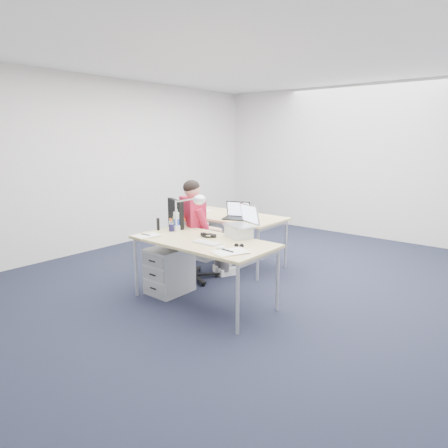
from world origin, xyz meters
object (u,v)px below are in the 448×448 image
object	(u,v)px
wireless_keyboard	(207,243)
water_bottle	(177,220)
computer_mouse	(221,248)
cordless_phone	(158,224)
sunglasses	(239,246)
book_stack	(178,222)
seated_person	(203,230)
desk_lamp	(185,212)
headphones	(208,235)
drawer_pedestal_far	(207,240)
silver_laptop	(239,221)
drawer_pedestal_near	(169,270)
far_cup	(254,215)
desk_near	(203,244)
can_koozie	(172,227)
dark_laptop	(236,210)
desk_far	(230,218)
bear_figurine	(175,222)
office_chair	(191,257)

from	to	relation	value
wireless_keyboard	water_bottle	world-z (taller)	water_bottle
computer_mouse	wireless_keyboard	bearing A→B (deg)	-178.06
wireless_keyboard	cordless_phone	bearing A→B (deg)	172.02
water_bottle	sunglasses	size ratio (longest dim) A/B	2.42
water_bottle	book_stack	world-z (taller)	water_bottle
seated_person	desk_lamp	distance (m)	0.64
book_stack	cordless_phone	size ratio (longest dim) A/B	1.38
computer_mouse	headphones	bearing A→B (deg)	164.19
drawer_pedestal_far	silver_laptop	distance (m)	1.83
drawer_pedestal_near	computer_mouse	bearing A→B (deg)	-8.85
drawer_pedestal_far	wireless_keyboard	size ratio (longest dim) A/B	1.75
cordless_phone	far_cup	world-z (taller)	cordless_phone
silver_laptop	drawer_pedestal_near	bearing A→B (deg)	-133.20
wireless_keyboard	desk_near	bearing A→B (deg)	144.89
can_koozie	dark_laptop	xyz separation A→B (m)	(0.15, 1.07, 0.07)
desk_far	silver_laptop	xyz separation A→B (m)	(0.91, -0.97, 0.23)
seated_person	dark_laptop	size ratio (longest dim) A/B	3.81
wireless_keyboard	dark_laptop	world-z (taller)	dark_laptop
bear_figurine	dark_laptop	bearing A→B (deg)	95.52
office_chair	book_stack	size ratio (longest dim) A/B	5.28
drawer_pedestal_far	book_stack	size ratio (longest dim) A/B	2.71
silver_laptop	desk_lamp	size ratio (longest dim) A/B	0.73
silver_laptop	dark_laptop	bearing A→B (deg)	150.32
book_stack	far_cup	size ratio (longest dim) A/B	2.38
drawer_pedestal_near	dark_laptop	size ratio (longest dim) A/B	1.62
desk_far	dark_laptop	xyz separation A→B (m)	(0.25, -0.17, 0.17)
seated_person	silver_laptop	size ratio (longest dim) A/B	3.58
silver_laptop	headphones	xyz separation A→B (m)	(-0.29, -0.19, -0.16)
desk_near	seated_person	bearing A→B (deg)	132.82
water_bottle	cordless_phone	world-z (taller)	water_bottle
desk_near	dark_laptop	size ratio (longest dim) A/B	4.71
sunglasses	headphones	bearing A→B (deg)	142.56
water_bottle	far_cup	world-z (taller)	water_bottle
drawer_pedestal_near	water_bottle	distance (m)	0.61
office_chair	dark_laptop	xyz separation A→B (m)	(0.22, 0.68, 0.55)
drawer_pedestal_far	dark_laptop	distance (m)	0.95
wireless_keyboard	computer_mouse	bearing A→B (deg)	-19.35
computer_mouse	headphones	distance (m)	0.56
wireless_keyboard	book_stack	xyz separation A→B (m)	(-0.87, 0.43, 0.04)
office_chair	headphones	bearing A→B (deg)	-4.41
desk_near	silver_laptop	xyz separation A→B (m)	(0.22, 0.35, 0.23)
headphones	water_bottle	size ratio (longest dim) A/B	0.85
cordless_phone	desk_lamp	xyz separation A→B (m)	(0.35, 0.12, 0.17)
desk_far	computer_mouse	xyz separation A→B (m)	(1.08, -1.49, 0.06)
seated_person	headphones	bearing A→B (deg)	-17.58
sunglasses	drawer_pedestal_near	bearing A→B (deg)	159.01
cordless_phone	dark_laptop	bearing A→B (deg)	93.25
computer_mouse	bear_figurine	xyz separation A→B (m)	(-1.07, 0.39, 0.06)
computer_mouse	bear_figurine	size ratio (longest dim) A/B	0.69
bear_figurine	drawer_pedestal_near	bearing A→B (deg)	-39.60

